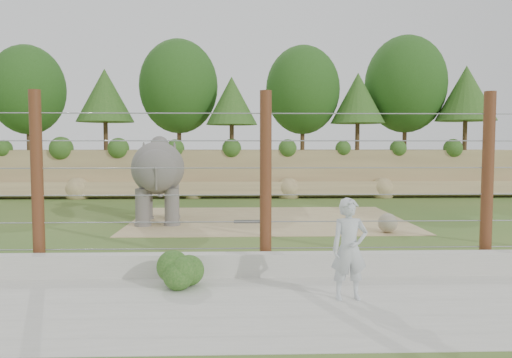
{
  "coord_description": "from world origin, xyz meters",
  "views": [
    {
      "loc": [
        -0.58,
        -15.5,
        2.82
      ],
      "look_at": [
        0.0,
        2.0,
        1.6
      ],
      "focal_mm": 35.0,
      "sensor_mm": 36.0,
      "label": 1
    }
  ],
  "objects_px": {
    "elephant": "(158,180)",
    "stone_ball": "(388,223)",
    "barrier_fence": "(266,181)",
    "zookeeper": "(349,249)"
  },
  "relations": [
    {
      "from": "barrier_fence",
      "to": "zookeeper",
      "type": "distance_m",
      "value": 2.79
    },
    {
      "from": "elephant",
      "to": "stone_ball",
      "type": "xyz_separation_m",
      "value": [
        7.63,
        -2.45,
        -1.2
      ]
    },
    {
      "from": "elephant",
      "to": "barrier_fence",
      "type": "xyz_separation_m",
      "value": [
        3.51,
        -6.97,
        0.47
      ]
    },
    {
      "from": "elephant",
      "to": "zookeeper",
      "type": "distance_m",
      "value": 10.39
    },
    {
      "from": "stone_ball",
      "to": "barrier_fence",
      "type": "xyz_separation_m",
      "value": [
        -4.12,
        -4.53,
        1.67
      ]
    },
    {
      "from": "elephant",
      "to": "barrier_fence",
      "type": "bearing_deg",
      "value": -70.07
    },
    {
      "from": "zookeeper",
      "to": "elephant",
      "type": "bearing_deg",
      "value": 113.53
    },
    {
      "from": "barrier_fence",
      "to": "zookeeper",
      "type": "xyz_separation_m",
      "value": [
        1.4,
        -2.17,
        -1.07
      ]
    },
    {
      "from": "stone_ball",
      "to": "barrier_fence",
      "type": "relative_size",
      "value": 0.03
    },
    {
      "from": "stone_ball",
      "to": "barrier_fence",
      "type": "height_order",
      "value": "barrier_fence"
    }
  ]
}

